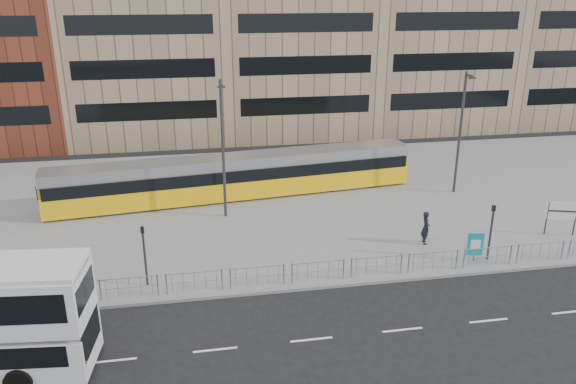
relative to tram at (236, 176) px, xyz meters
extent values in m
plane|color=black|center=(3.58, -12.95, -1.62)|extent=(120.00, 120.00, 0.00)
cube|color=slate|center=(3.58, -0.95, -1.54)|extent=(64.00, 24.00, 0.15)
cube|color=gray|center=(3.58, -12.90, -1.54)|extent=(64.00, 0.25, 0.17)
cube|color=tan|center=(-6.42, 21.05, 9.38)|extent=(14.00, 16.00, 22.00)
cube|color=tan|center=(7.58, 21.05, 10.38)|extent=(14.00, 16.00, 24.00)
cube|color=tan|center=(21.58, 21.05, 8.88)|extent=(14.00, 16.00, 21.00)
cube|color=tan|center=(35.58, 21.05, 9.88)|extent=(14.00, 16.00, 23.00)
cylinder|color=#92959A|center=(5.58, -12.45, -0.42)|extent=(32.00, 0.05, 0.05)
cylinder|color=#92959A|center=(5.58, -12.45, -0.92)|extent=(32.00, 0.04, 0.04)
cylinder|color=#92959A|center=(-10.42, -12.45, -0.92)|extent=(0.07, 0.07, 1.10)
cube|color=white|center=(4.58, -16.95, -1.61)|extent=(62.00, 0.12, 0.01)
cylinder|color=black|center=(-9.52, -18.30, -1.10)|extent=(1.06, 0.41, 1.03)
cylinder|color=black|center=(-9.25, -15.69, -1.10)|extent=(1.06, 0.41, 1.03)
cube|color=yellow|center=(0.00, 0.00, -0.63)|extent=(24.96, 5.23, 1.42)
cube|color=black|center=(0.00, 0.00, 0.35)|extent=(24.61, 5.23, 0.80)
cube|color=#9D9DA1|center=(0.00, 0.00, 1.10)|extent=(24.93, 5.04, 0.71)
cube|color=yellow|center=(11.81, 1.39, -0.05)|extent=(1.29, 2.11, 2.31)
cube|color=yellow|center=(-11.81, -1.39, -0.05)|extent=(1.29, 2.11, 2.31)
cylinder|color=#2D2D30|center=(0.00, 0.00, 0.04)|extent=(2.35, 2.35, 2.66)
cube|color=#2D2D30|center=(7.93, 0.93, -1.25)|extent=(2.90, 2.53, 0.44)
cube|color=#2D2D30|center=(-7.93, -0.93, -1.25)|extent=(2.90, 2.53, 0.44)
cylinder|color=#2D2D30|center=(17.23, -9.35, -0.45)|extent=(0.09, 0.09, 2.03)
cylinder|color=#2D2D30|center=(18.75, -9.81, -0.45)|extent=(0.09, 0.09, 2.03)
cube|color=white|center=(17.99, -9.58, 0.03)|extent=(1.71, 0.58, 1.06)
cylinder|color=#2D2D30|center=(11.51, -11.76, -1.05)|extent=(0.06, 0.06, 0.85)
cube|color=#0B96A6|center=(11.51, -11.76, -0.52)|extent=(0.84, 0.22, 1.27)
cube|color=white|center=(11.51, -11.80, -0.52)|extent=(0.52, 0.11, 0.53)
imported|color=black|center=(9.80, -9.29, -0.51)|extent=(0.57, 0.77, 1.92)
cylinder|color=#2D2D30|center=(-5.39, -11.34, 0.03)|extent=(0.12, 0.12, 3.00)
imported|color=#2D2D30|center=(-5.39, -11.34, 1.13)|extent=(0.23, 0.25, 1.00)
cylinder|color=#2D2D30|center=(12.32, -11.74, 0.03)|extent=(0.12, 0.12, 3.00)
imported|color=#2D2D30|center=(12.32, -11.74, 1.13)|extent=(0.22, 0.24, 1.00)
cylinder|color=#2D2D30|center=(-1.00, -3.33, 2.84)|extent=(0.18, 0.18, 8.61)
cylinder|color=#2D2D30|center=(-1.00, -3.73, 6.94)|extent=(0.14, 0.90, 0.14)
cube|color=#2D2D30|center=(-1.00, -4.18, 6.84)|extent=(0.45, 0.20, 0.12)
cylinder|color=#2D2D30|center=(15.21, -1.71, 2.74)|extent=(0.18, 0.18, 8.42)
cylinder|color=#2D2D30|center=(15.21, -2.11, 6.75)|extent=(0.14, 0.90, 0.14)
cube|color=#2D2D30|center=(15.21, -2.56, 6.65)|extent=(0.45, 0.20, 0.12)
camera|label=1|loc=(-2.85, -36.28, 12.32)|focal=35.00mm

